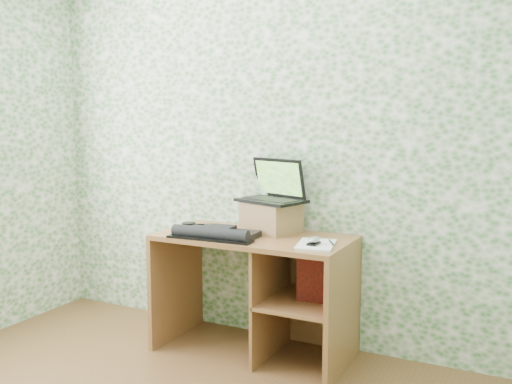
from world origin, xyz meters
The scene contains 10 objects.
wall_back centered at (0.00, 1.75, 1.30)m, with size 3.50×3.50×0.00m, color white.
desk centered at (0.08, 1.47, 0.48)m, with size 1.20×0.60×0.75m.
riser centered at (0.05, 1.58, 0.85)m, with size 0.32×0.27×0.19m, color brown.
laptop centered at (0.05, 1.63, 1.01)m, with size 0.47×0.40×0.27m.
keyboard centered at (-0.18, 1.28, 0.78)m, with size 0.55×0.30×0.08m.
headphones centered at (-0.42, 1.48, 0.76)m, with size 0.26×0.19×0.03m.
notepad centered at (0.45, 1.34, 0.76)m, with size 0.20×0.29×0.01m, color silver.
mouse centered at (0.44, 1.32, 0.78)m, with size 0.06×0.10×0.03m, color #B2B2B4.
pen centered at (0.52, 1.39, 0.77)m, with size 0.01×0.01×0.14m, color black.
red_box centered at (0.42, 1.44, 0.52)m, with size 0.22×0.07×0.27m, color maroon.
Camera 1 is at (1.58, -1.64, 1.48)m, focal length 40.00 mm.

